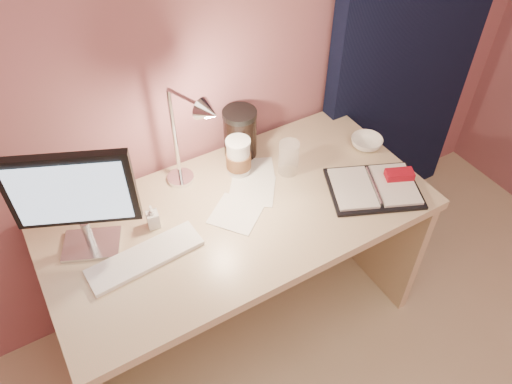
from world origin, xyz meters
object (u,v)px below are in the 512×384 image
bowl (367,142)px  lotion_bottle (152,217)px  desk (231,238)px  planner (376,186)px  keyboard (145,257)px  coffee_cup (238,158)px  clear_cup (289,158)px  dark_jar (240,135)px  monitor (74,195)px  desk_lamp (174,142)px

bowl → lotion_bottle: (-0.93, 0.03, 0.03)m
desk → planner: size_ratio=3.43×
keyboard → coffee_cup: bearing=20.7°
desk → keyboard: bearing=-164.2°
clear_cup → lotion_bottle: bearing=-179.8°
bowl → lotion_bottle: lotion_bottle is taller
clear_cup → dark_jar: bearing=119.7°
clear_cup → dark_jar: dark_jar is taller
lotion_bottle → dark_jar: size_ratio=0.50×
keyboard → bowl: 1.01m
desk → clear_cup: bearing=4.0°
monitor → planner: size_ratio=1.00×
keyboard → bowl: (1.01, 0.09, 0.01)m
planner → dark_jar: dark_jar is taller
desk → dark_jar: dark_jar is taller
clear_cup → desk_lamp: (-0.42, 0.07, 0.20)m
planner → clear_cup: size_ratio=2.96×
desk → lotion_bottle: 0.40m
desk → dark_jar: 0.41m
planner → clear_cup: (-0.23, 0.25, 0.06)m
monitor → bowl: monitor is taller
keyboard → desk_lamp: size_ratio=0.89×
clear_cup → coffee_cup: bearing=151.1°
planner → lotion_bottle: bearing=-173.7°
desk → planner: bearing=-24.9°
monitor → bowl: size_ratio=3.14×
dark_jar → desk_lamp: 0.39m
desk_lamp → monitor: bearing=166.1°
planner → lotion_bottle: lotion_bottle is taller
clear_cup → desk: bearing=-176.0°
desk → clear_cup: (0.27, 0.02, 0.29)m
monitor → lotion_bottle: (0.22, -0.02, -0.20)m
desk → monitor: (-0.51, 0.04, 0.47)m
coffee_cup → bowl: 0.55m
lotion_bottle → desk_lamp: desk_lamp is taller
planner → clear_cup: clear_cup is taller
desk_lamp → keyboard: bearing=-160.6°
lotion_bottle → clear_cup: bearing=0.2°
monitor → dark_jar: monitor is taller
planner → clear_cup: bearing=156.4°
planner → desk_lamp: desk_lamp is taller
dark_jar → planner: bearing=-52.4°
clear_cup → bowl: size_ratio=1.06×
monitor → clear_cup: 0.80m
desk → dark_jar: bearing=51.8°
monitor → planner: monitor is taller
clear_cup → dark_jar: (-0.11, 0.19, 0.02)m
bowl → lotion_bottle: 0.93m
coffee_cup → dark_jar: 0.12m
desk_lamp → bowl: bearing=-28.7°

